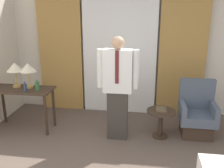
{
  "coord_description": "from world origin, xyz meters",
  "views": [
    {
      "loc": [
        0.55,
        -2.08,
        2.17
      ],
      "look_at": [
        0.03,
        1.6,
        1.01
      ],
      "focal_mm": 40.0,
      "sensor_mm": 36.0,
      "label": 1
    }
  ],
  "objects_px": {
    "table_lamp_right": "(28,68)",
    "person": "(118,86)",
    "bottle_near_edge": "(37,86)",
    "armchair": "(197,116)",
    "desk": "(22,96)",
    "side_table": "(161,119)",
    "bottle_by_lamp": "(25,88)",
    "table_lamp_left": "(15,68)",
    "book": "(161,109)"
  },
  "relations": [
    {
      "from": "bottle_by_lamp",
      "to": "book",
      "type": "relative_size",
      "value": 0.74
    },
    {
      "from": "desk",
      "to": "bottle_by_lamp",
      "type": "relative_size",
      "value": 6.54
    },
    {
      "from": "person",
      "to": "book",
      "type": "relative_size",
      "value": 7.46
    },
    {
      "from": "bottle_by_lamp",
      "to": "armchair",
      "type": "distance_m",
      "value": 3.01
    },
    {
      "from": "table_lamp_right",
      "to": "book",
      "type": "bearing_deg",
      "value": -0.98
    },
    {
      "from": "table_lamp_left",
      "to": "desk",
      "type": "bearing_deg",
      "value": -34.53
    },
    {
      "from": "table_lamp_left",
      "to": "side_table",
      "type": "xyz_separation_m",
      "value": [
        2.59,
        -0.05,
        -0.79
      ]
    },
    {
      "from": "bottle_near_edge",
      "to": "armchair",
      "type": "relative_size",
      "value": 0.19
    },
    {
      "from": "person",
      "to": "armchair",
      "type": "bearing_deg",
      "value": 13.35
    },
    {
      "from": "armchair",
      "to": "side_table",
      "type": "height_order",
      "value": "armchair"
    },
    {
      "from": "bottle_by_lamp",
      "to": "person",
      "type": "distance_m",
      "value": 1.59
    },
    {
      "from": "bottle_by_lamp",
      "to": "bottle_near_edge",
      "type": "bearing_deg",
      "value": 29.5
    },
    {
      "from": "desk",
      "to": "bottle_near_edge",
      "type": "height_order",
      "value": "bottle_near_edge"
    },
    {
      "from": "person",
      "to": "side_table",
      "type": "bearing_deg",
      "value": 9.99
    },
    {
      "from": "bottle_by_lamp",
      "to": "armchair",
      "type": "xyz_separation_m",
      "value": [
        2.95,
        0.35,
        -0.5
      ]
    },
    {
      "from": "desk",
      "to": "table_lamp_right",
      "type": "relative_size",
      "value": 2.49
    },
    {
      "from": "bottle_near_edge",
      "to": "armchair",
      "type": "xyz_separation_m",
      "value": [
        2.77,
        0.25,
        -0.5
      ]
    },
    {
      "from": "table_lamp_right",
      "to": "side_table",
      "type": "height_order",
      "value": "table_lamp_right"
    },
    {
      "from": "bottle_by_lamp",
      "to": "side_table",
      "type": "relative_size",
      "value": 0.35
    },
    {
      "from": "table_lamp_left",
      "to": "armchair",
      "type": "relative_size",
      "value": 0.47
    },
    {
      "from": "desk",
      "to": "bottle_near_edge",
      "type": "xyz_separation_m",
      "value": [
        0.32,
        -0.03,
        0.21
      ]
    },
    {
      "from": "armchair",
      "to": "side_table",
      "type": "bearing_deg",
      "value": -162.83
    },
    {
      "from": "bottle_by_lamp",
      "to": "person",
      "type": "relative_size",
      "value": 0.1
    },
    {
      "from": "bottle_near_edge",
      "to": "table_lamp_left",
      "type": "bearing_deg",
      "value": 165.5
    },
    {
      "from": "bottle_by_lamp",
      "to": "side_table",
      "type": "xyz_separation_m",
      "value": [
        2.32,
        0.16,
        -0.51
      ]
    },
    {
      "from": "desk",
      "to": "table_lamp_left",
      "type": "distance_m",
      "value": 0.51
    },
    {
      "from": "desk",
      "to": "person",
      "type": "height_order",
      "value": "person"
    },
    {
      "from": "desk",
      "to": "armchair",
      "type": "xyz_separation_m",
      "value": [
        3.09,
        0.22,
        -0.29
      ]
    },
    {
      "from": "side_table",
      "to": "bottle_by_lamp",
      "type": "bearing_deg",
      "value": -176.08
    },
    {
      "from": "table_lamp_right",
      "to": "person",
      "type": "xyz_separation_m",
      "value": [
        1.61,
        -0.18,
        -0.19
      ]
    },
    {
      "from": "table_lamp_left",
      "to": "armchair",
      "type": "distance_m",
      "value": 3.31
    },
    {
      "from": "bottle_by_lamp",
      "to": "armchair",
      "type": "bearing_deg",
      "value": 6.82
    },
    {
      "from": "bottle_near_edge",
      "to": "side_table",
      "type": "xyz_separation_m",
      "value": [
        2.15,
        0.06,
        -0.52
      ]
    },
    {
      "from": "table_lamp_left",
      "to": "bottle_near_edge",
      "type": "xyz_separation_m",
      "value": [
        0.44,
        -0.11,
        -0.28
      ]
    },
    {
      "from": "bottle_near_edge",
      "to": "person",
      "type": "relative_size",
      "value": 0.11
    },
    {
      "from": "desk",
      "to": "bottle_by_lamp",
      "type": "distance_m",
      "value": 0.28
    },
    {
      "from": "desk",
      "to": "book",
      "type": "distance_m",
      "value": 2.47
    },
    {
      "from": "armchair",
      "to": "side_table",
      "type": "xyz_separation_m",
      "value": [
        -0.62,
        -0.19,
        -0.01
      ]
    },
    {
      "from": "table_lamp_left",
      "to": "bottle_by_lamp",
      "type": "bearing_deg",
      "value": -38.83
    },
    {
      "from": "desk",
      "to": "armchair",
      "type": "bearing_deg",
      "value": 4.13
    },
    {
      "from": "side_table",
      "to": "bottle_near_edge",
      "type": "bearing_deg",
      "value": -178.4
    },
    {
      "from": "desk",
      "to": "bottle_by_lamp",
      "type": "height_order",
      "value": "bottle_by_lamp"
    },
    {
      "from": "desk",
      "to": "table_lamp_left",
      "type": "height_order",
      "value": "table_lamp_left"
    },
    {
      "from": "table_lamp_right",
      "to": "bottle_near_edge",
      "type": "height_order",
      "value": "table_lamp_right"
    },
    {
      "from": "person",
      "to": "side_table",
      "type": "distance_m",
      "value": 0.96
    },
    {
      "from": "table_lamp_right",
      "to": "bottle_by_lamp",
      "type": "bearing_deg",
      "value": -84.35
    },
    {
      "from": "table_lamp_left",
      "to": "book",
      "type": "height_order",
      "value": "table_lamp_left"
    },
    {
      "from": "table_lamp_left",
      "to": "person",
      "type": "bearing_deg",
      "value": -5.61
    },
    {
      "from": "bottle_near_edge",
      "to": "side_table",
      "type": "bearing_deg",
      "value": 1.6
    },
    {
      "from": "table_lamp_right",
      "to": "side_table",
      "type": "relative_size",
      "value": 0.92
    }
  ]
}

